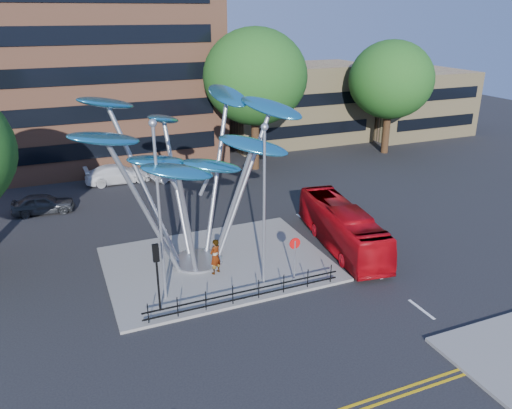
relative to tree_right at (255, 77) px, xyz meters
name	(u,v)px	position (x,y,z in m)	size (l,w,h in m)	color
ground	(280,318)	(-8.00, -22.00, -8.04)	(120.00, 120.00, 0.00)	black
traffic_island	(217,264)	(-9.00, -16.00, -7.96)	(12.00, 9.00, 0.15)	slate
double_yellow_near	(351,406)	(-8.00, -28.00, -8.03)	(40.00, 0.12, 0.01)	gold
low_building_near	(295,104)	(8.00, 8.00, -4.04)	(15.00, 8.00, 8.00)	tan
low_building_far	(413,103)	(22.00, 6.00, -4.54)	(12.00, 8.00, 7.00)	tan
tree_right	(255,77)	(0.00, 0.00, 0.00)	(8.80, 8.80, 12.11)	black
tree_far	(391,80)	(14.00, 0.00, -0.93)	(8.00, 8.00, 10.81)	black
leaf_sculpture	(190,144)	(-10.07, -15.32, -1.16)	(12.72, 9.54, 9.51)	#9EA0A5
street_lamp_left	(158,198)	(-12.50, -18.50, -2.68)	(0.36, 0.36, 8.80)	#9EA0A5
street_lamp_right	(264,192)	(-7.50, -19.00, -2.94)	(0.36, 0.36, 8.30)	#9EA0A5
traffic_light_island	(157,264)	(-13.00, -19.50, -5.42)	(0.28, 0.18, 3.42)	black
no_entry_sign_island	(295,252)	(-6.00, -19.48, -6.22)	(0.60, 0.10, 2.45)	#9EA0A5
pedestrian_railing_front	(246,294)	(-9.00, -20.30, -7.48)	(10.00, 0.06, 1.00)	black
red_bus	(342,227)	(-1.40, -16.66, -6.75)	(2.16, 9.21, 2.57)	#AA0710
pedestrian	(215,256)	(-9.47, -17.10, -6.90)	(0.72, 0.47, 1.97)	gray
parked_car_left	(43,204)	(-17.73, -4.00, -7.34)	(1.65, 4.10, 1.40)	#3A3C40
parked_car_mid	(175,172)	(-7.43, -0.29, -7.37)	(1.41, 4.04, 1.33)	#AFB2B7
parked_car_right	(118,174)	(-11.93, 0.75, -7.28)	(2.12, 5.21, 1.51)	silver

